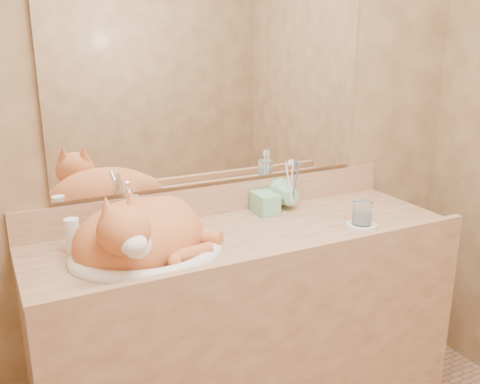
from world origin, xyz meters
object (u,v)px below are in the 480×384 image
water_glass (362,213)px  sink_basin (146,232)px  cat (140,232)px  soap_dispenser (273,195)px  vanity_counter (247,334)px  toothbrush_cup (292,199)px

water_glass → sink_basin: bearing=172.6°
cat → soap_dispenser: bearing=-3.6°
vanity_counter → toothbrush_cup: toothbrush_cup is taller
cat → water_glass: (0.84, -0.11, -0.03)m
toothbrush_cup → cat: bearing=-167.2°
cat → toothbrush_cup: (0.69, 0.16, -0.03)m
vanity_counter → toothbrush_cup: 0.57m
vanity_counter → sink_basin: bearing=-177.1°
cat → soap_dispenser: (0.58, 0.13, 0.01)m
sink_basin → water_glass: (0.82, -0.11, -0.03)m
cat → soap_dispenser: size_ratio=2.53×
vanity_counter → cat: cat is taller
sink_basin → water_glass: sink_basin is taller
soap_dispenser → cat: bearing=-165.9°
water_glass → toothbrush_cup: bearing=118.9°
soap_dispenser → toothbrush_cup: soap_dispenser is taller
cat → water_glass: cat is taller
vanity_counter → water_glass: bearing=-16.5°
vanity_counter → water_glass: (0.43, -0.13, 0.48)m
soap_dispenser → water_glass: 0.36m
toothbrush_cup → water_glass: toothbrush_cup is taller
cat → water_glass: size_ratio=5.34×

